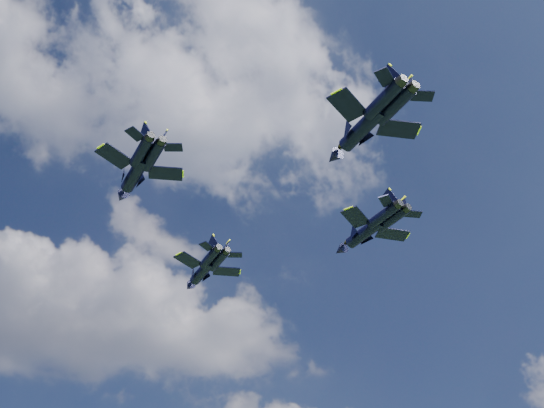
{
  "coord_description": "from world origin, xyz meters",
  "views": [
    {
      "loc": [
        -9.71,
        -65.89,
        3.29
      ],
      "look_at": [
        0.48,
        7.62,
        62.24
      ],
      "focal_mm": 45.0,
      "sensor_mm": 36.0,
      "label": 1
    }
  ],
  "objects_px": {
    "jet_lead": "(201,272)",
    "jet_slot": "(360,130)",
    "jet_left": "(134,175)",
    "jet_right": "(363,234)"
  },
  "relations": [
    {
      "from": "jet_lead",
      "to": "jet_slot",
      "type": "distance_m",
      "value": 39.85
    },
    {
      "from": "jet_left",
      "to": "jet_right",
      "type": "bearing_deg",
      "value": -0.44
    },
    {
      "from": "jet_lead",
      "to": "jet_left",
      "type": "relative_size",
      "value": 0.98
    },
    {
      "from": "jet_lead",
      "to": "jet_left",
      "type": "bearing_deg",
      "value": -132.89
    },
    {
      "from": "jet_slot",
      "to": "jet_left",
      "type": "bearing_deg",
      "value": 136.04
    },
    {
      "from": "jet_lead",
      "to": "jet_right",
      "type": "relative_size",
      "value": 0.93
    },
    {
      "from": "jet_lead",
      "to": "jet_right",
      "type": "bearing_deg",
      "value": -49.74
    },
    {
      "from": "jet_left",
      "to": "jet_lead",
      "type": "bearing_deg",
      "value": 47.77
    },
    {
      "from": "jet_right",
      "to": "jet_slot",
      "type": "distance_m",
      "value": 23.71
    },
    {
      "from": "jet_left",
      "to": "jet_right",
      "type": "xyz_separation_m",
      "value": [
        33.72,
        12.32,
        2.87
      ]
    }
  ]
}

